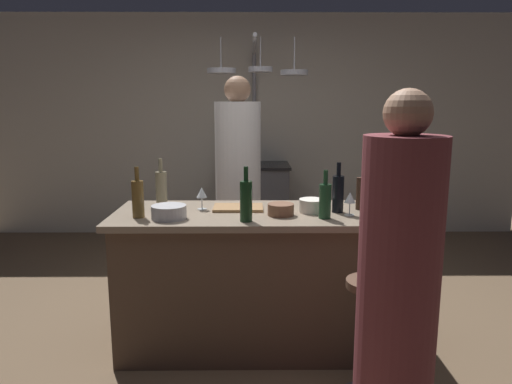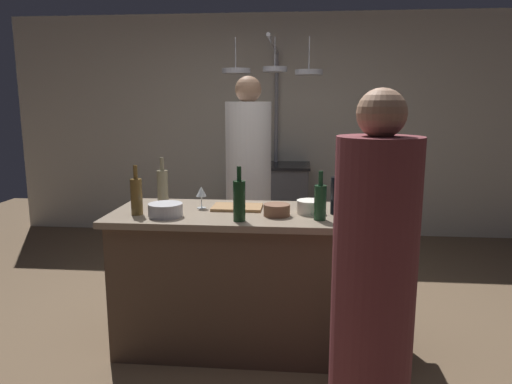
{
  "view_description": "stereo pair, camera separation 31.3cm",
  "coord_description": "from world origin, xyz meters",
  "px_view_note": "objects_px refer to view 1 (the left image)",
  "views": [
    {
      "loc": [
        -0.03,
        -2.93,
        1.58
      ],
      "look_at": [
        0.0,
        0.15,
        1.0
      ],
      "focal_mm": 33.3,
      "sensor_mm": 36.0,
      "label": 1
    },
    {
      "loc": [
        0.29,
        -2.92,
        1.58
      ],
      "look_at": [
        0.0,
        0.15,
        1.0
      ],
      "focal_mm": 33.3,
      "sensor_mm": 36.0,
      "label": 2
    }
  ],
  "objects_px": {
    "chef": "(238,193)",
    "wine_bottle_white": "(161,189)",
    "stove_range": "(254,202)",
    "wine_bottle_green": "(325,200)",
    "wine_glass_near_left_guest": "(350,199)",
    "guest_right": "(397,296)",
    "wine_bottle_dark": "(338,193)",
    "pepper_mill": "(360,194)",
    "cutting_board": "(238,208)",
    "wine_glass_near_right_guest": "(202,194)",
    "mixing_bowl_steel": "(169,212)",
    "mixing_bowl_ceramic": "(312,206)",
    "mixing_bowl_wooden": "(281,209)",
    "bar_stool_right": "(369,335)",
    "wine_bottle_red": "(246,200)",
    "wine_bottle_amber": "(138,198)"
  },
  "relations": [
    {
      "from": "wine_bottle_dark",
      "to": "pepper_mill",
      "type": "bearing_deg",
      "value": 26.27
    },
    {
      "from": "guest_right",
      "to": "mixing_bowl_wooden",
      "type": "xyz_separation_m",
      "value": [
        -0.45,
        0.92,
        0.18
      ]
    },
    {
      "from": "wine_glass_near_right_guest",
      "to": "wine_bottle_amber",
      "type": "bearing_deg",
      "value": -149.96
    },
    {
      "from": "wine_glass_near_right_guest",
      "to": "mixing_bowl_steel",
      "type": "xyz_separation_m",
      "value": [
        -0.17,
        -0.24,
        -0.06
      ]
    },
    {
      "from": "stove_range",
      "to": "guest_right",
      "type": "bearing_deg",
      "value": -80.17
    },
    {
      "from": "bar_stool_right",
      "to": "wine_bottle_dark",
      "type": "bearing_deg",
      "value": 97.06
    },
    {
      "from": "cutting_board",
      "to": "pepper_mill",
      "type": "height_order",
      "value": "pepper_mill"
    },
    {
      "from": "stove_range",
      "to": "wine_bottle_green",
      "type": "xyz_separation_m",
      "value": [
        0.41,
        -2.62,
        0.56
      ]
    },
    {
      "from": "wine_bottle_red",
      "to": "guest_right",
      "type": "bearing_deg",
      "value": -49.28
    },
    {
      "from": "mixing_bowl_steel",
      "to": "stove_range",
      "type": "bearing_deg",
      "value": 78.75
    },
    {
      "from": "bar_stool_right",
      "to": "wine_glass_near_left_guest",
      "type": "relative_size",
      "value": 4.66
    },
    {
      "from": "wine_glass_near_right_guest",
      "to": "mixing_bowl_steel",
      "type": "height_order",
      "value": "wine_glass_near_right_guest"
    },
    {
      "from": "wine_bottle_red",
      "to": "wine_bottle_amber",
      "type": "xyz_separation_m",
      "value": [
        -0.65,
        0.1,
        -0.01
      ]
    },
    {
      "from": "wine_bottle_white",
      "to": "wine_bottle_green",
      "type": "relative_size",
      "value": 1.13
    },
    {
      "from": "mixing_bowl_wooden",
      "to": "wine_bottle_red",
      "type": "bearing_deg",
      "value": -144.58
    },
    {
      "from": "wine_glass_near_left_guest",
      "to": "mixing_bowl_steel",
      "type": "bearing_deg",
      "value": -176.39
    },
    {
      "from": "stove_range",
      "to": "guest_right",
      "type": "xyz_separation_m",
      "value": [
        0.6,
        -3.46,
        0.31
      ]
    },
    {
      "from": "stove_range",
      "to": "wine_bottle_amber",
      "type": "height_order",
      "value": "wine_bottle_amber"
    },
    {
      "from": "pepper_mill",
      "to": "wine_bottle_white",
      "type": "xyz_separation_m",
      "value": [
        -1.28,
        0.03,
        0.02
      ]
    },
    {
      "from": "bar_stool_right",
      "to": "cutting_board",
      "type": "relative_size",
      "value": 2.12
    },
    {
      "from": "stove_range",
      "to": "mixing_bowl_ceramic",
      "type": "distance_m",
      "value": 2.53
    },
    {
      "from": "wine_bottle_amber",
      "to": "wine_glass_near_left_guest",
      "type": "distance_m",
      "value": 1.28
    },
    {
      "from": "bar_stool_right",
      "to": "wine_bottle_amber",
      "type": "height_order",
      "value": "wine_bottle_amber"
    },
    {
      "from": "pepper_mill",
      "to": "wine_glass_near_left_guest",
      "type": "relative_size",
      "value": 1.44
    },
    {
      "from": "bar_stool_right",
      "to": "mixing_bowl_wooden",
      "type": "bearing_deg",
      "value": 129.8
    },
    {
      "from": "wine_bottle_dark",
      "to": "wine_glass_near_left_guest",
      "type": "distance_m",
      "value": 0.11
    },
    {
      "from": "wine_bottle_green",
      "to": "mixing_bowl_steel",
      "type": "distance_m",
      "value": 0.93
    },
    {
      "from": "wine_bottle_white",
      "to": "wine_glass_near_right_guest",
      "type": "bearing_deg",
      "value": -4.8
    },
    {
      "from": "cutting_board",
      "to": "wine_bottle_green",
      "type": "distance_m",
      "value": 0.59
    },
    {
      "from": "wine_glass_near_left_guest",
      "to": "mixing_bowl_wooden",
      "type": "distance_m",
      "value": 0.43
    },
    {
      "from": "wine_bottle_amber",
      "to": "mixing_bowl_ceramic",
      "type": "distance_m",
      "value": 1.07
    },
    {
      "from": "wine_bottle_white",
      "to": "wine_glass_near_left_guest",
      "type": "relative_size",
      "value": 2.26
    },
    {
      "from": "cutting_board",
      "to": "wine_glass_near_right_guest",
      "type": "distance_m",
      "value": 0.25
    },
    {
      "from": "wine_bottle_dark",
      "to": "wine_glass_near_right_guest",
      "type": "xyz_separation_m",
      "value": [
        -0.86,
        0.08,
        -0.02
      ]
    },
    {
      "from": "mixing_bowl_ceramic",
      "to": "mixing_bowl_steel",
      "type": "bearing_deg",
      "value": -169.32
    },
    {
      "from": "wine_bottle_green",
      "to": "mixing_bowl_wooden",
      "type": "distance_m",
      "value": 0.28
    },
    {
      "from": "pepper_mill",
      "to": "wine_bottle_dark",
      "type": "distance_m",
      "value": 0.17
    },
    {
      "from": "wine_glass_near_left_guest",
      "to": "mixing_bowl_ceramic",
      "type": "distance_m",
      "value": 0.25
    },
    {
      "from": "chef",
      "to": "wine_glass_near_right_guest",
      "type": "distance_m",
      "value": 0.98
    },
    {
      "from": "wine_bottle_white",
      "to": "mixing_bowl_wooden",
      "type": "height_order",
      "value": "wine_bottle_white"
    },
    {
      "from": "chef",
      "to": "bar_stool_right",
      "type": "relative_size",
      "value": 2.64
    },
    {
      "from": "chef",
      "to": "wine_bottle_white",
      "type": "height_order",
      "value": "chef"
    },
    {
      "from": "stove_range",
      "to": "wine_bottle_green",
      "type": "relative_size",
      "value": 3.06
    },
    {
      "from": "wine_bottle_green",
      "to": "mixing_bowl_wooden",
      "type": "relative_size",
      "value": 1.8
    },
    {
      "from": "pepper_mill",
      "to": "mixing_bowl_ceramic",
      "type": "bearing_deg",
      "value": -167.19
    },
    {
      "from": "wine_glass_near_right_guest",
      "to": "wine_bottle_dark",
      "type": "bearing_deg",
      "value": -5.25
    },
    {
      "from": "wine_bottle_red",
      "to": "wine_glass_near_left_guest",
      "type": "distance_m",
      "value": 0.65
    },
    {
      "from": "mixing_bowl_wooden",
      "to": "mixing_bowl_ceramic",
      "type": "height_order",
      "value": "mixing_bowl_ceramic"
    },
    {
      "from": "wine_bottle_red",
      "to": "mixing_bowl_steel",
      "type": "height_order",
      "value": "wine_bottle_red"
    },
    {
      "from": "stove_range",
      "to": "mixing_bowl_wooden",
      "type": "xyz_separation_m",
      "value": [
        0.15,
        -2.54,
        0.49
      ]
    }
  ]
}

